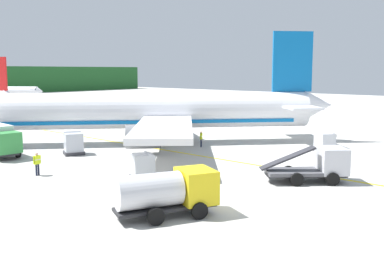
{
  "coord_description": "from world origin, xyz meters",
  "views": [
    {
      "loc": [
        -20.45,
        -14.27,
        7.7
      ],
      "look_at": [
        12.52,
        14.52,
        2.01
      ],
      "focal_mm": 41.47,
      "sensor_mm": 36.0,
      "label": 1
    }
  ],
  "objects_px": {
    "airliner_foreground": "(146,111)",
    "cargo_container_far": "(143,167)",
    "cargo_container_near": "(74,144)",
    "cargo_container_mid": "(325,142)",
    "service_truck_fuel": "(168,191)",
    "crew_loader_left": "(37,162)",
    "crew_marshaller": "(201,138)",
    "service_truck_catering": "(319,165)"
  },
  "relations": [
    {
      "from": "service_truck_catering",
      "to": "cargo_container_mid",
      "type": "bearing_deg",
      "value": 22.7
    },
    {
      "from": "cargo_container_far",
      "to": "crew_loader_left",
      "type": "height_order",
      "value": "cargo_container_far"
    },
    {
      "from": "cargo_container_far",
      "to": "airliner_foreground",
      "type": "bearing_deg",
      "value": 46.25
    },
    {
      "from": "airliner_foreground",
      "to": "cargo_container_near",
      "type": "relative_size",
      "value": 14.15
    },
    {
      "from": "airliner_foreground",
      "to": "cargo_container_far",
      "type": "height_order",
      "value": "airliner_foreground"
    },
    {
      "from": "cargo_container_near",
      "to": "cargo_container_far",
      "type": "relative_size",
      "value": 1.07
    },
    {
      "from": "cargo_container_near",
      "to": "crew_loader_left",
      "type": "bearing_deg",
      "value": -142.19
    },
    {
      "from": "cargo_container_mid",
      "to": "cargo_container_far",
      "type": "height_order",
      "value": "cargo_container_far"
    },
    {
      "from": "cargo_container_mid",
      "to": "crew_marshaller",
      "type": "xyz_separation_m",
      "value": [
        -5.99,
        10.47,
        0.06
      ]
    },
    {
      "from": "cargo_container_mid",
      "to": "crew_loader_left",
      "type": "distance_m",
      "value": 26.1
    },
    {
      "from": "service_truck_fuel",
      "to": "crew_loader_left",
      "type": "height_order",
      "value": "service_truck_fuel"
    },
    {
      "from": "cargo_container_near",
      "to": "cargo_container_far",
      "type": "distance_m",
      "value": 12.2
    },
    {
      "from": "cargo_container_near",
      "to": "cargo_container_mid",
      "type": "xyz_separation_m",
      "value": [
        16.76,
        -16.81,
        -0.11
      ]
    },
    {
      "from": "service_truck_fuel",
      "to": "cargo_container_near",
      "type": "height_order",
      "value": "service_truck_fuel"
    },
    {
      "from": "cargo_container_near",
      "to": "cargo_container_mid",
      "type": "height_order",
      "value": "cargo_container_near"
    },
    {
      "from": "cargo_container_mid",
      "to": "cargo_container_near",
      "type": "bearing_deg",
      "value": 134.93
    },
    {
      "from": "cargo_container_near",
      "to": "crew_marshaller",
      "type": "bearing_deg",
      "value": -30.44
    },
    {
      "from": "service_truck_fuel",
      "to": "service_truck_catering",
      "type": "height_order",
      "value": "service_truck_catering"
    },
    {
      "from": "service_truck_catering",
      "to": "crew_loader_left",
      "type": "relative_size",
      "value": 3.18
    },
    {
      "from": "crew_marshaller",
      "to": "crew_loader_left",
      "type": "xyz_separation_m",
      "value": [
        -17.34,
        1.24,
        0.06
      ]
    },
    {
      "from": "service_truck_catering",
      "to": "cargo_container_far",
      "type": "bearing_deg",
      "value": 128.9
    },
    {
      "from": "service_truck_fuel",
      "to": "cargo_container_far",
      "type": "height_order",
      "value": "service_truck_fuel"
    },
    {
      "from": "cargo_container_near",
      "to": "crew_marshaller",
      "type": "xyz_separation_m",
      "value": [
        10.78,
        -6.33,
        -0.05
      ]
    },
    {
      "from": "cargo_container_far",
      "to": "cargo_container_near",
      "type": "bearing_deg",
      "value": 78.93
    },
    {
      "from": "airliner_foreground",
      "to": "crew_loader_left",
      "type": "relative_size",
      "value": 19.36
    },
    {
      "from": "cargo_container_near",
      "to": "cargo_container_far",
      "type": "xyz_separation_m",
      "value": [
        -2.34,
        -11.98,
        -0.06
      ]
    },
    {
      "from": "cargo_container_near",
      "to": "crew_marshaller",
      "type": "relative_size",
      "value": 1.45
    },
    {
      "from": "cargo_container_near",
      "to": "cargo_container_mid",
      "type": "relative_size",
      "value": 1.01
    },
    {
      "from": "cargo_container_mid",
      "to": "service_truck_catering",
      "type": "bearing_deg",
      "value": -157.3
    },
    {
      "from": "cargo_container_mid",
      "to": "cargo_container_far",
      "type": "distance_m",
      "value": 19.71
    },
    {
      "from": "cargo_container_mid",
      "to": "crew_loader_left",
      "type": "xyz_separation_m",
      "value": [
        -23.32,
        11.72,
        0.12
      ]
    },
    {
      "from": "cargo_container_mid",
      "to": "cargo_container_far",
      "type": "bearing_deg",
      "value": 165.81
    },
    {
      "from": "service_truck_fuel",
      "to": "crew_marshaller",
      "type": "xyz_separation_m",
      "value": [
        17.59,
        12.45,
        -0.44
      ]
    },
    {
      "from": "crew_loader_left",
      "to": "service_truck_fuel",
      "type": "bearing_deg",
      "value": -91.05
    },
    {
      "from": "cargo_container_far",
      "to": "crew_loader_left",
      "type": "relative_size",
      "value": 1.28
    },
    {
      "from": "service_truck_catering",
      "to": "crew_loader_left",
      "type": "xyz_separation_m",
      "value": [
        -11.95,
        16.47,
        -0.18
      ]
    },
    {
      "from": "cargo_container_near",
      "to": "crew_loader_left",
      "type": "distance_m",
      "value": 8.3
    },
    {
      "from": "service_truck_catering",
      "to": "cargo_container_far",
      "type": "distance_m",
      "value": 12.32
    },
    {
      "from": "cargo_container_far",
      "to": "crew_marshaller",
      "type": "xyz_separation_m",
      "value": [
        13.12,
        5.64,
        0.01
      ]
    },
    {
      "from": "cargo_container_far",
      "to": "crew_marshaller",
      "type": "height_order",
      "value": "cargo_container_far"
    },
    {
      "from": "service_truck_fuel",
      "to": "cargo_container_near",
      "type": "distance_m",
      "value": 19.98
    },
    {
      "from": "service_truck_fuel",
      "to": "crew_loader_left",
      "type": "xyz_separation_m",
      "value": [
        0.25,
        13.69,
        -0.38
      ]
    }
  ]
}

